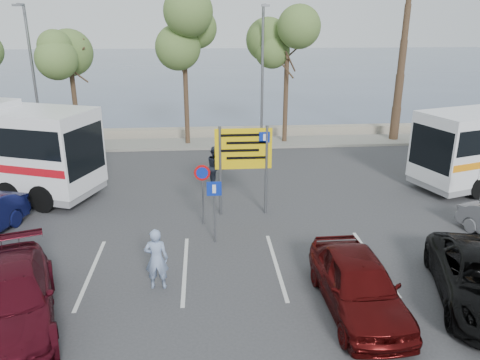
{
  "coord_description": "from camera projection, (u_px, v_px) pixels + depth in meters",
  "views": [
    {
      "loc": [
        -0.49,
        -14.04,
        7.51
      ],
      "look_at": [
        0.85,
        3.0,
        1.51
      ],
      "focal_mm": 35.0,
      "sensor_mm": 36.0,
      "label": 1
    }
  ],
  "objects": [
    {
      "name": "ground",
      "position": [
        222.0,
        252.0,
        15.73
      ],
      "size": [
        120.0,
        120.0,
        0.0
      ],
      "primitive_type": "plane",
      "color": "#363638",
      "rests_on": "ground"
    },
    {
      "name": "kerb_strip",
      "position": [
        212.0,
        143.0,
        28.87
      ],
      "size": [
        44.0,
        2.4,
        0.15
      ],
      "primitive_type": "cube",
      "color": "gray",
      "rests_on": "ground"
    },
    {
      "name": "seawall",
      "position": [
        212.0,
        132.0,
        30.68
      ],
      "size": [
        48.0,
        0.8,
        0.6
      ],
      "primitive_type": "cube",
      "color": "gray",
      "rests_on": "ground"
    },
    {
      "name": "sea",
      "position": [
        206.0,
        68.0,
        72.16
      ],
      "size": [
        140.0,
        140.0,
        0.0
      ],
      "primitive_type": "plane",
      "color": "#415068",
      "rests_on": "ground"
    },
    {
      "name": "tree_left",
      "position": [
        68.0,
        44.0,
        26.32
      ],
      "size": [
        3.2,
        3.2,
        7.2
      ],
      "color": "#382619",
      "rests_on": "kerb_strip"
    },
    {
      "name": "tree_mid",
      "position": [
        184.0,
        32.0,
        26.58
      ],
      "size": [
        3.2,
        3.2,
        8.0
      ],
      "color": "#382619",
      "rests_on": "kerb_strip"
    },
    {
      "name": "tree_right",
      "position": [
        288.0,
        41.0,
        27.19
      ],
      "size": [
        3.2,
        3.2,
        7.4
      ],
      "color": "#382619",
      "rests_on": "kerb_strip"
    },
    {
      "name": "street_lamp_left",
      "position": [
        32.0,
        71.0,
        26.18
      ],
      "size": [
        0.45,
        1.15,
        8.01
      ],
      "color": "slate",
      "rests_on": "kerb_strip"
    },
    {
      "name": "street_lamp_right",
      "position": [
        263.0,
        69.0,
        27.14
      ],
      "size": [
        0.45,
        1.15,
        8.01
      ],
      "color": "slate",
      "rests_on": "kerb_strip"
    },
    {
      "name": "direction_sign",
      "position": [
        243.0,
        156.0,
        18.01
      ],
      "size": [
        2.2,
        0.12,
        3.6
      ],
      "color": "slate",
      "rests_on": "ground"
    },
    {
      "name": "sign_no_stop",
      "position": [
        202.0,
        185.0,
        17.41
      ],
      "size": [
        0.6,
        0.08,
        2.35
      ],
      "color": "slate",
      "rests_on": "ground"
    },
    {
      "name": "sign_parking",
      "position": [
        214.0,
        203.0,
        15.97
      ],
      "size": [
        0.5,
        0.07,
        2.25
      ],
      "color": "slate",
      "rests_on": "ground"
    },
    {
      "name": "lane_markings",
      "position": [
        187.0,
        269.0,
        14.7
      ],
      "size": [
        12.02,
        4.2,
        0.01
      ],
      "primitive_type": null,
      "color": "silver",
      "rests_on": "ground"
    },
    {
      "name": "car_maroon",
      "position": [
        10.0,
        300.0,
        11.78
      ],
      "size": [
        3.66,
        5.63,
        1.52
      ],
      "primitive_type": "imported",
      "rotation": [
        0.0,
        0.0,
        0.32
      ],
      "color": "#4E0D18",
      "rests_on": "ground"
    },
    {
      "name": "car_red",
      "position": [
        358.0,
        284.0,
        12.44
      ],
      "size": [
        1.94,
        4.62,
        1.56
      ],
      "primitive_type": "imported",
      "rotation": [
        0.0,
        0.0,
        0.02
      ],
      "color": "#470A0A",
      "rests_on": "ground"
    },
    {
      "name": "pedestrian_near",
      "position": [
        156.0,
        259.0,
        13.4
      ],
      "size": [
        0.69,
        0.46,
        1.87
      ],
      "primitive_type": "imported",
      "rotation": [
        0.0,
        0.0,
        3.12
      ],
      "color": "#8297BD",
      "rests_on": "ground"
    },
    {
      "name": "pedestrian_far",
      "position": [
        216.0,
        167.0,
        21.52
      ],
      "size": [
        0.85,
        1.03,
        1.92
      ],
      "primitive_type": "imported",
      "rotation": [
        0.0,
        0.0,
        1.71
      ],
      "color": "#2E3446",
      "rests_on": "ground"
    }
  ]
}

